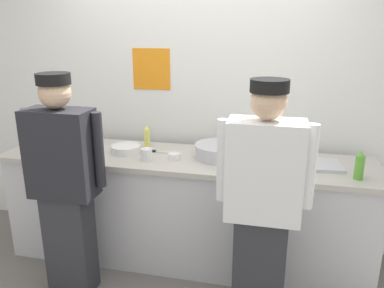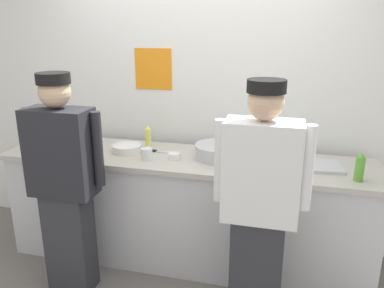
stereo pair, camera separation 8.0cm
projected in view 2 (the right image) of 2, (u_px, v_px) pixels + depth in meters
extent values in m
plane|color=slate|center=(174.00, 282.00, 3.04)|extent=(9.00, 9.00, 0.00)
cube|color=white|center=(199.00, 80.00, 3.37)|extent=(4.71, 0.10, 2.96)
cube|color=orange|center=(153.00, 69.00, 3.39)|extent=(0.34, 0.01, 0.36)
cube|color=silver|center=(186.00, 211.00, 3.24)|extent=(2.94, 0.63, 0.88)
cube|color=#B7B2A8|center=(185.00, 159.00, 3.10)|extent=(3.00, 0.68, 0.04)
cube|color=#2D2D33|center=(70.00, 241.00, 2.88)|extent=(0.33, 0.20, 0.78)
cube|color=#232328|center=(61.00, 152.00, 2.67)|extent=(0.46, 0.24, 0.62)
cylinder|color=#232328|center=(31.00, 144.00, 2.76)|extent=(0.07, 0.07, 0.53)
cylinder|color=#232328|center=(98.00, 149.00, 2.64)|extent=(0.07, 0.07, 0.53)
sphere|color=tan|center=(54.00, 92.00, 2.54)|extent=(0.21, 0.21, 0.21)
cylinder|color=black|center=(53.00, 78.00, 2.52)|extent=(0.22, 0.22, 0.07)
cube|color=#2D2D33|center=(256.00, 272.00, 2.52)|extent=(0.33, 0.20, 0.79)
cube|color=white|center=(262.00, 172.00, 2.31)|extent=(0.46, 0.24, 0.62)
cylinder|color=white|center=(220.00, 161.00, 2.40)|extent=(0.07, 0.07, 0.53)
cylinder|color=white|center=(308.00, 168.00, 2.28)|extent=(0.07, 0.07, 0.53)
sphere|color=tan|center=(266.00, 102.00, 2.19)|extent=(0.21, 0.21, 0.21)
cylinder|color=black|center=(267.00, 86.00, 2.16)|extent=(0.22, 0.22, 0.07)
cylinder|color=white|center=(127.00, 151.00, 3.22)|extent=(0.24, 0.24, 0.01)
cylinder|color=white|center=(127.00, 150.00, 3.22)|extent=(0.24, 0.24, 0.01)
cylinder|color=white|center=(127.00, 148.00, 3.22)|extent=(0.24, 0.24, 0.01)
cylinder|color=white|center=(127.00, 147.00, 3.21)|extent=(0.24, 0.24, 0.01)
cylinder|color=white|center=(127.00, 146.00, 3.21)|extent=(0.24, 0.24, 0.01)
cylinder|color=white|center=(92.00, 144.00, 3.40)|extent=(0.20, 0.20, 0.01)
cylinder|color=white|center=(92.00, 143.00, 3.40)|extent=(0.20, 0.20, 0.01)
cylinder|color=white|center=(92.00, 142.00, 3.40)|extent=(0.20, 0.20, 0.01)
cylinder|color=white|center=(92.00, 140.00, 3.39)|extent=(0.20, 0.20, 0.01)
cylinder|color=#B7BABF|center=(219.00, 151.00, 3.06)|extent=(0.38, 0.38, 0.11)
cube|color=#B7BABF|center=(305.00, 165.00, 2.88)|extent=(0.57, 0.35, 0.02)
cylinder|color=orange|center=(60.00, 142.00, 3.21)|extent=(0.06, 0.06, 0.17)
cone|color=orange|center=(58.00, 130.00, 3.18)|extent=(0.05, 0.05, 0.04)
cylinder|color=#56A333|center=(360.00, 169.00, 2.60)|extent=(0.06, 0.06, 0.17)
cone|color=#56A333|center=(361.00, 155.00, 2.57)|extent=(0.05, 0.05, 0.04)
cylinder|color=#E5E066|center=(148.00, 138.00, 3.33)|extent=(0.05, 0.05, 0.16)
cone|color=#E5E066|center=(148.00, 127.00, 3.30)|extent=(0.04, 0.04, 0.04)
cylinder|color=white|center=(254.00, 156.00, 3.05)|extent=(0.08, 0.08, 0.05)
cylinder|color=#5B932D|center=(254.00, 153.00, 3.05)|extent=(0.07, 0.07, 0.01)
cylinder|color=white|center=(44.00, 149.00, 3.22)|extent=(0.08, 0.08, 0.04)
cylinder|color=#5B932D|center=(44.00, 147.00, 3.21)|extent=(0.07, 0.07, 0.01)
cylinder|color=white|center=(174.00, 156.00, 3.04)|extent=(0.10, 0.10, 0.05)
cylinder|color=orange|center=(174.00, 154.00, 3.04)|extent=(0.08, 0.08, 0.01)
cylinder|color=white|center=(147.00, 154.00, 3.03)|extent=(0.09, 0.09, 0.09)
cube|color=#B7BABF|center=(167.00, 152.00, 3.20)|extent=(0.19, 0.03, 0.01)
cube|color=black|center=(151.00, 151.00, 3.23)|extent=(0.09, 0.03, 0.02)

